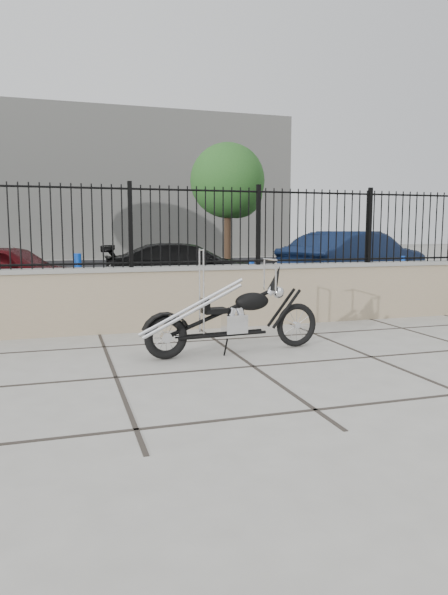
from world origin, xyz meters
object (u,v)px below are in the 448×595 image
chopper_motorcycle (231,300)px  car_red (8,272)px  car_blue (355,260)px  car_black (188,268)px

chopper_motorcycle → car_red: chopper_motorcycle is taller
chopper_motorcycle → car_red: bearing=110.9°
chopper_motorcycle → car_blue: size_ratio=0.48×
car_black → car_blue: size_ratio=0.92×
car_blue → chopper_motorcycle: bearing=115.1°
car_red → car_blue: bearing=-68.5°
car_blue → car_black: bearing=60.0°
car_red → car_black: 4.09m
chopper_motorcycle → car_black: (1.02, 6.58, -0.06)m
chopper_motorcycle → car_red: (-3.06, 6.25, -0.04)m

